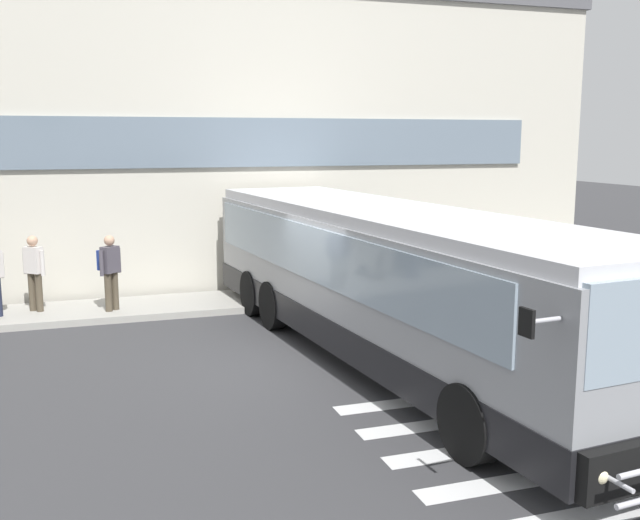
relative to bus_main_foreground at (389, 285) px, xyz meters
The scene contains 8 objects.
ground_plane 2.07m from the bus_main_foreground, behind, with size 80.00×90.00×0.02m, color #353538.
bay_paint_stripes 4.18m from the bus_main_foreground, 83.40° to the right, with size 4.40×3.96×0.01m.
terminal_building 12.34m from the bus_main_foreground, 100.64° to the left, with size 22.25×13.80×7.76m.
boarding_curb 5.44m from the bus_main_foreground, 106.96° to the left, with size 24.45×2.00×0.15m, color #9E9B93.
bus_main_foreground is the anchor object (origin of this frame).
passenger_by_doorway 8.04m from the bus_main_foreground, 139.93° to the left, with size 0.46×0.42×1.68m.
passenger_at_curb_edge 6.59m from the bus_main_foreground, 134.11° to the left, with size 0.52×0.50×1.68m.
safety_bollard_yellow 4.06m from the bus_main_foreground, 77.23° to the left, with size 0.18×0.18×0.90m, color yellow.
Camera 1 is at (-3.56, -11.80, 3.91)m, focal length 40.67 mm.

